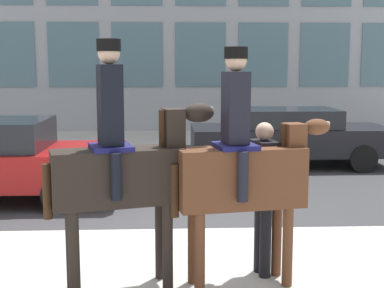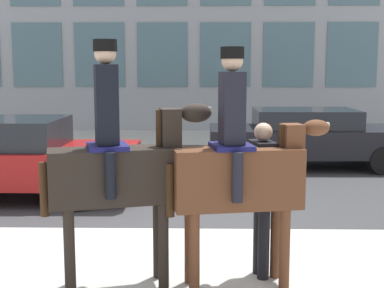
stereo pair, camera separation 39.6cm
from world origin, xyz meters
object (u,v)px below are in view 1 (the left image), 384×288
Objects in this scene: mounted_horse_lead at (122,166)px; street_car_far_lane at (289,136)px; mounted_horse_companion at (243,169)px; pedestrian_bystander at (263,186)px.

mounted_horse_lead is 0.56× the size of street_car_far_lane.
street_car_far_lane is (2.08, 6.95, -0.53)m from mounted_horse_companion.
pedestrian_bystander is at bearing -3.91° from mounted_horse_lead.
pedestrian_bystander is at bearing -105.25° from street_car_far_lane.
mounted_horse_companion reaches higher than pedestrian_bystander.
pedestrian_bystander is 6.95m from street_car_far_lane.
street_car_far_lane is at bearing 63.05° from mounted_horse_companion.
mounted_horse_companion is (1.26, 0.06, -0.05)m from mounted_horse_lead.
mounted_horse_lead reaches higher than street_car_far_lane.
street_car_far_lane is (3.34, 7.01, -0.58)m from mounted_horse_lead.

